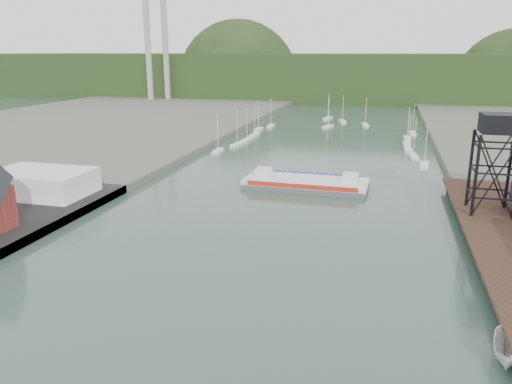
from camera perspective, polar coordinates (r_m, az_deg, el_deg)
The scene contains 7 objects.
white_shed at distance 101.64m, azimuth -23.35°, elevation 1.01°, with size 18.00×12.00×4.50m, color silver.
lift_tower at distance 87.67m, azimuth 25.99°, elevation 6.42°, with size 6.50×6.50×16.00m.
marina_sailboats at distance 168.76m, azimuth 8.49°, elevation 6.35°, with size 57.71×92.65×0.90m.
smokestacks at distance 287.66m, azimuth -11.28°, elevation 16.00°, with size 11.20×8.20×60.00m.
distant_hills at distance 329.67m, azimuth 11.11°, elevation 12.53°, with size 500.00×120.00×80.00m.
chain_ferry at distance 104.52m, azimuth 5.71°, elevation 1.04°, with size 25.66×11.00×3.66m.
motorboat at distance 53.07m, azimuth 26.75°, elevation -15.81°, with size 2.34×6.23×2.41m, color silver.
Camera 1 is at (17.80, -27.15, 27.52)m, focal length 35.00 mm.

